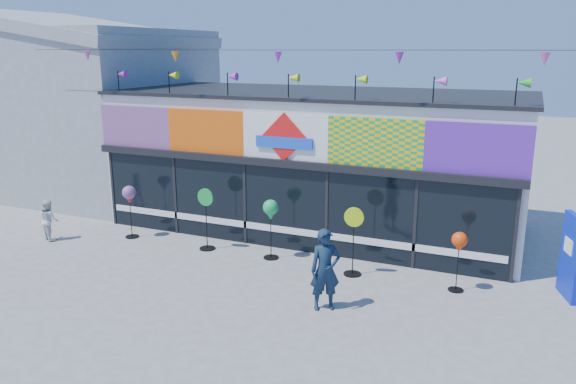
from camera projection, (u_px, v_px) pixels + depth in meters
The scene contains 11 objects.
ground at pixel (223, 298), 12.38m from camera, with size 80.00×80.00×0.00m, color slate.
kite_shop at pixel (318, 159), 17.16m from camera, with size 16.00×5.70×5.31m.
neighbour_building at pixel (85, 105), 21.64m from camera, with size 8.18×7.20×6.87m.
blue_sign at pixel (571, 257), 12.19m from camera, with size 0.41×0.94×1.88m.
spinner_0 at pixel (129, 196), 16.05m from camera, with size 0.39×0.39×1.54m.
spinner_1 at pixel (206, 217), 15.16m from camera, with size 0.48×0.44×1.71m.
spinner_2 at pixel (271, 212), 14.40m from camera, with size 0.40×0.40×1.59m.
spinner_3 at pixel (353, 240), 13.42m from camera, with size 0.48×0.43×1.70m.
spinner_4 at pixel (459, 244), 12.47m from camera, with size 0.35×0.35×1.39m.
adult_man at pixel (325, 270), 11.65m from camera, with size 0.64×0.42×1.75m, color #12243A.
child at pixel (49, 220), 16.01m from camera, with size 0.57×0.33×1.18m, color silver.
Camera 1 is at (5.83, -9.92, 5.33)m, focal length 35.00 mm.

